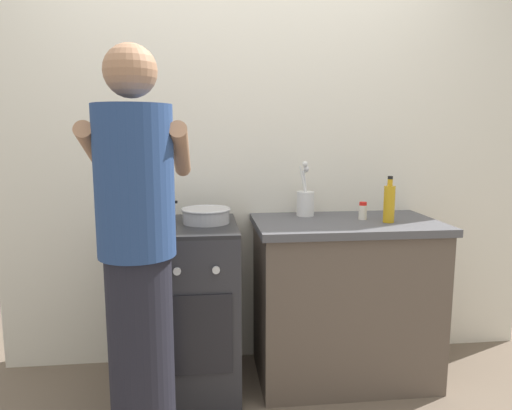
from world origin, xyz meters
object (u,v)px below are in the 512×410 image
(person, at_px, (138,265))
(mixing_bowl, at_px, (206,215))
(oil_bottle, at_px, (389,203))
(pot, at_px, (152,213))
(utensil_crock, at_px, (305,201))
(spice_bottle, at_px, (363,211))
(stove_range, at_px, (182,307))

(person, bearing_deg, mixing_bowl, 66.51)
(mixing_bowl, height_order, oil_bottle, oil_bottle)
(pot, xyz_separation_m, utensil_crock, (0.85, 0.15, 0.03))
(oil_bottle, xyz_separation_m, person, (-1.24, -0.53, -0.14))
(spice_bottle, bearing_deg, person, -150.97)
(oil_bottle, relative_size, person, 0.15)
(mixing_bowl, xyz_separation_m, oil_bottle, (0.97, -0.09, 0.06))
(mixing_bowl, relative_size, person, 0.15)
(stove_range, distance_m, utensil_crock, 0.91)
(stove_range, height_order, person, person)
(pot, bearing_deg, stove_range, -10.81)
(utensil_crock, bearing_deg, mixing_bowl, -165.13)
(stove_range, relative_size, oil_bottle, 3.63)
(spice_bottle, distance_m, person, 1.30)
(pot, height_order, utensil_crock, utensil_crock)
(mixing_bowl, xyz_separation_m, spice_bottle, (0.86, 0.00, 0.00))
(utensil_crock, height_order, oil_bottle, utensil_crock)
(pot, height_order, person, person)
(person, bearing_deg, stove_range, 77.54)
(spice_bottle, height_order, person, person)
(utensil_crock, bearing_deg, person, -137.23)
(stove_range, relative_size, pot, 3.42)
(mixing_bowl, bearing_deg, oil_bottle, -5.57)
(stove_range, xyz_separation_m, oil_bottle, (1.11, -0.07, 0.55))
(utensil_crock, distance_m, person, 1.15)
(pot, bearing_deg, utensil_crock, 10.10)
(spice_bottle, bearing_deg, stove_range, -178.43)
(stove_range, distance_m, spice_bottle, 1.12)
(stove_range, bearing_deg, oil_bottle, -3.48)
(stove_range, bearing_deg, spice_bottle, 1.57)
(mixing_bowl, height_order, spice_bottle, spice_bottle)
(spice_bottle, bearing_deg, mixing_bowl, -179.97)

